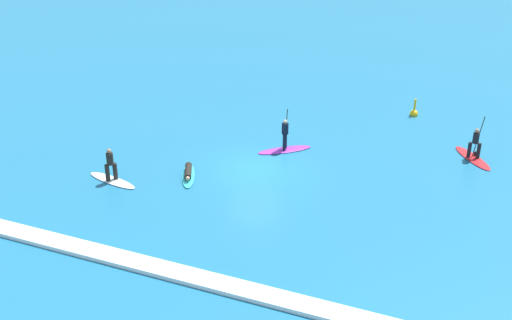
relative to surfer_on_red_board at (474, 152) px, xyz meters
The scene contains 7 objects.
ground_plane 11.19m from the surfer_on_red_board, 152.10° to the right, with size 120.00×120.00×0.00m, color #1E6B93.
surfer_on_red_board is the anchor object (origin of this frame).
surfer_on_white_board 18.19m from the surfer_on_red_board, 150.38° to the right, with size 2.94×1.24×1.72m.
surfer_on_purple_board 9.67m from the surfer_on_red_board, 163.74° to the right, with size 2.73×2.40×2.32m.
surfer_on_teal_board 14.55m from the surfer_on_red_board, 150.32° to the right, with size 1.63×2.54×0.44m.
marker_buoy 5.97m from the surfer_on_red_board, 129.38° to the left, with size 0.47×0.47×1.14m.
wave_crest 17.45m from the surfer_on_red_board, 124.52° to the right, with size 19.65×0.90×0.18m, color white.
Camera 1 is at (10.65, -26.36, 14.86)m, focal length 45.31 mm.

